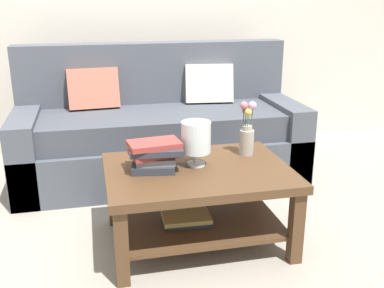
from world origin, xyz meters
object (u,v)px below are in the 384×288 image
(glass_hurricane_vase, at_px, (196,138))
(couch, at_px, (160,132))
(flower_pitcher, at_px, (247,133))
(coffee_table, at_px, (197,190))
(book_stack_main, at_px, (155,155))

(glass_hurricane_vase, bearing_deg, couch, 92.45)
(glass_hurricane_vase, relative_size, flower_pitcher, 0.78)
(coffee_table, xyz_separation_m, book_stack_main, (-0.24, 0.04, 0.22))
(book_stack_main, bearing_deg, glass_hurricane_vase, 2.55)
(coffee_table, height_order, glass_hurricane_vase, glass_hurricane_vase)
(flower_pitcher, bearing_deg, book_stack_main, -168.21)
(couch, height_order, book_stack_main, couch)
(book_stack_main, relative_size, flower_pitcher, 0.94)
(coffee_table, bearing_deg, glass_hurricane_vase, 84.81)
(couch, bearing_deg, book_stack_main, -100.22)
(couch, xyz_separation_m, book_stack_main, (-0.20, -1.11, 0.20))
(book_stack_main, height_order, glass_hurricane_vase, glass_hurricane_vase)
(glass_hurricane_vase, height_order, flower_pitcher, flower_pitcher)
(couch, distance_m, glass_hurricane_vase, 1.13)
(coffee_table, relative_size, book_stack_main, 3.33)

